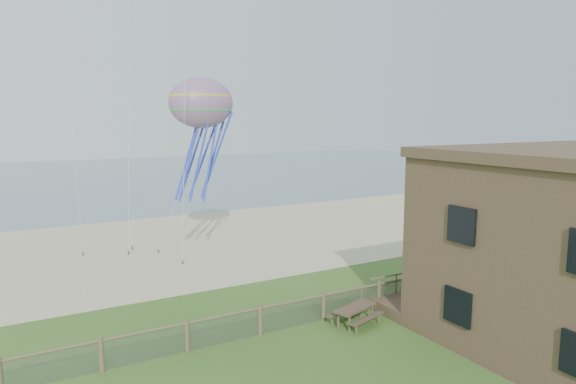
% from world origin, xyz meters
% --- Properties ---
extents(sand_beach, '(72.00, 20.00, 0.02)m').
position_xyz_m(sand_beach, '(0.00, 22.00, 0.00)').
color(sand_beach, '#C0B68B').
rests_on(sand_beach, ground).
extents(ocean, '(160.00, 68.00, 0.02)m').
position_xyz_m(ocean, '(0.00, 66.00, 0.00)').
color(ocean, slate).
rests_on(ocean, ground).
extents(chainlink_fence, '(36.20, 0.20, 1.25)m').
position_xyz_m(chainlink_fence, '(0.00, 6.00, 0.55)').
color(chainlink_fence, brown).
rests_on(chainlink_fence, ground).
extents(motel_deck, '(15.00, 2.00, 0.50)m').
position_xyz_m(motel_deck, '(13.00, 5.00, 0.25)').
color(motel_deck, brown).
rests_on(motel_deck, ground).
extents(picnic_table, '(2.39, 2.06, 0.86)m').
position_xyz_m(picnic_table, '(3.92, 5.00, 0.43)').
color(picnic_table, brown).
rests_on(picnic_table, ground).
extents(octopus_kite, '(4.41, 3.84, 7.59)m').
position_xyz_m(octopus_kite, '(1.94, 17.36, 7.43)').
color(octopus_kite, '#F34726').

